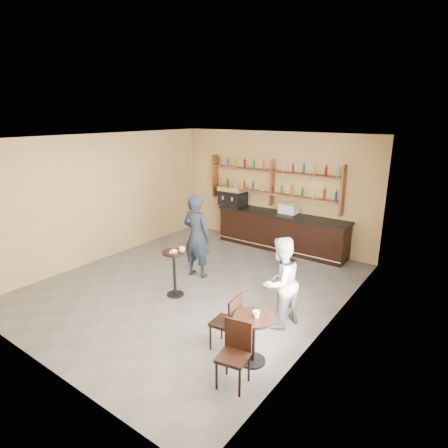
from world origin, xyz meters
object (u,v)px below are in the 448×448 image
Objects in this scene: patron_second at (280,282)px; pedestal_table at (175,274)px; chair_south at (233,356)px; bar_counter at (281,231)px; pastry_case at (289,210)px; cafe_table at (253,339)px; chair_west at (225,322)px; man_main at (197,236)px; espresso_machine at (233,196)px.

pedestal_table is at bearing -68.71° from patron_second.
bar_counter is at bearing 99.86° from chair_south.
pastry_case reaches higher than cafe_table.
bar_counter is at bearing 82.82° from pedestal_table.
bar_counter is at bearing -176.46° from pastry_case.
chair_west is (1.93, -0.87, -0.01)m from pedestal_table.
bar_counter is 4.02× the size of chair_west.
patron_second is at bearing 156.93° from chair_west.
chair_west is 1.24m from patron_second.
man_main reaches higher than chair_west.
espresso_machine reaches higher than pedestal_table.
chair_south is at bearing -85.24° from cafe_table.
chair_west reaches higher than chair_south.
pastry_case is at bearing 0.00° from bar_counter.
patron_second is (3.47, -3.53, -0.47)m from espresso_machine.
man_main is 2.48× the size of cafe_table.
espresso_machine is at bearing -176.46° from pastry_case.
bar_counter reaches higher than chair_west.
pedestal_table is 1.04× the size of chair_south.
man_main is 2.08× the size of chair_south.
cafe_table is 1.27m from patron_second.
man_main is at bearing -105.06° from bar_counter.
pastry_case is 4.88m from chair_west.
man_main is 2.95m from chair_west.
bar_counter is at bearing 5.63° from espresso_machine.
man_main is (-0.74, -2.75, 0.45)m from bar_counter.
man_main reaches higher than cafe_table.
espresso_machine is at bearing 180.00° from bar_counter.
pedestal_table is 1.17m from man_main.
pedestal_table is (-0.68, -3.79, -0.69)m from pastry_case.
chair_south is (2.05, -5.31, -0.05)m from bar_counter.
pastry_case is at bearing -113.38° from man_main.
man_main is at bearing -92.02° from patron_second.
man_main reaches higher than patron_second.
pastry_case reaches higher than pedestal_table.
chair_west is (3.09, -4.66, -0.83)m from espresso_machine.
patron_second is (-0.23, 1.78, 0.36)m from chair_south.
chair_south is at bearing -67.33° from pastry_case.
patron_second is (0.37, 1.13, 0.36)m from chair_west.
chair_south reaches higher than cafe_table.
chair_south is at bearing -31.11° from pedestal_table.
pastry_case is 3.91m from pedestal_table.
espresso_machine reaches higher than chair_west.
pedestal_table is at bearing 137.65° from chair_south.
cafe_table is (2.48, -0.92, -0.10)m from pedestal_table.
cafe_table is 0.61m from chair_south.
bar_counter is at bearing 112.99° from cafe_table.
chair_west is at bearing -3.32° from patron_second.
chair_south is at bearing -49.56° from espresso_machine.
patron_second reaches higher than bar_counter.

